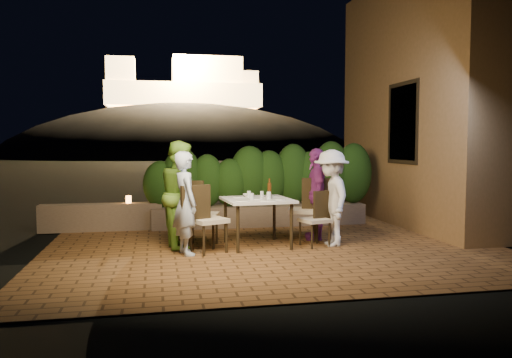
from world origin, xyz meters
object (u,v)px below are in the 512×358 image
object	(u,v)px
chair_left_back	(202,214)
chair_right_back	(303,209)
chair_right_front	(315,219)
diner_blue	(186,203)
bowl	(249,195)
dining_table	(257,222)
parapet_lamp	(129,199)
diner_white	(332,198)
diner_green	(181,194)
diner_purple	(316,194)
beer_bottle	(269,188)
chair_left_front	(209,218)

from	to	relation	value
chair_left_back	chair_right_back	world-z (taller)	chair_right_back
chair_right_front	diner_blue	bearing A→B (deg)	-11.87
bowl	chair_right_front	distance (m)	1.14
dining_table	chair_right_front	distance (m)	0.90
chair_right_back	parapet_lamp	distance (m)	3.32
diner_white	diner_green	bearing A→B (deg)	-95.53
diner_green	parapet_lamp	xyz separation A→B (m)	(-0.89, 1.79, -0.26)
diner_purple	dining_table	bearing A→B (deg)	-57.07
bowl	diner_blue	world-z (taller)	diner_blue
diner_purple	chair_right_front	bearing A→B (deg)	-6.37
chair_right_front	chair_right_back	distance (m)	0.56
chair_right_back	beer_bottle	bearing A→B (deg)	40.71
chair_right_front	diner_white	world-z (taller)	diner_white
chair_left_back	chair_right_front	size ratio (longest dim) A/B	1.19
chair_right_back	bowl	bearing A→B (deg)	19.22
dining_table	diner_white	world-z (taller)	diner_white
parapet_lamp	bowl	bearing A→B (deg)	-39.73
dining_table	diner_purple	distance (m)	1.22
chair_left_front	diner_purple	world-z (taller)	diner_purple
diner_blue	diner_green	size ratio (longest dim) A/B	0.91
chair_left_back	diner_white	bearing A→B (deg)	4.97
dining_table	diner_blue	size ratio (longest dim) A/B	0.67
chair_left_front	chair_left_back	distance (m)	0.45
diner_blue	parapet_lamp	distance (m)	2.51
chair_left_front	diner_white	size ratio (longest dim) A/B	0.67
chair_right_front	parapet_lamp	xyz separation A→B (m)	(-2.94, 2.14, 0.14)
chair_right_front	diner_white	distance (m)	0.42
dining_table	diner_purple	bearing A→B (deg)	18.78
diner_white	parapet_lamp	distance (m)	3.86
diner_blue	diner_white	world-z (taller)	diner_white
chair_right_back	diner_blue	world-z (taller)	diner_blue
beer_bottle	diner_white	world-z (taller)	diner_white
chair_right_back	diner_purple	distance (m)	0.34
chair_right_front	parapet_lamp	world-z (taller)	chair_right_front
beer_bottle	parapet_lamp	size ratio (longest dim) A/B	2.21
beer_bottle	bowl	bearing A→B (deg)	140.13
dining_table	bowl	size ratio (longest dim) A/B	5.31
beer_bottle	bowl	world-z (taller)	beer_bottle
parapet_lamp	dining_table	bearing A→B (deg)	-43.40
dining_table	parapet_lamp	size ratio (longest dim) A/B	7.22
diner_blue	parapet_lamp	size ratio (longest dim) A/B	10.71
chair_left_back	chair_right_front	distance (m)	1.76
bowl	diner_green	world-z (taller)	diner_green
chair_right_back	diner_purple	xyz separation A→B (m)	(0.24, 0.01, 0.25)
bowl	parapet_lamp	size ratio (longest dim) A/B	1.36
chair_left_front	chair_right_front	distance (m)	1.68
chair_left_front	parapet_lamp	xyz separation A→B (m)	(-1.26, 2.25, 0.07)
chair_right_front	diner_blue	world-z (taller)	diner_blue
dining_table	chair_right_back	xyz separation A→B (m)	(0.85, 0.36, 0.14)
chair_left_back	bowl	bearing A→B (deg)	26.07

